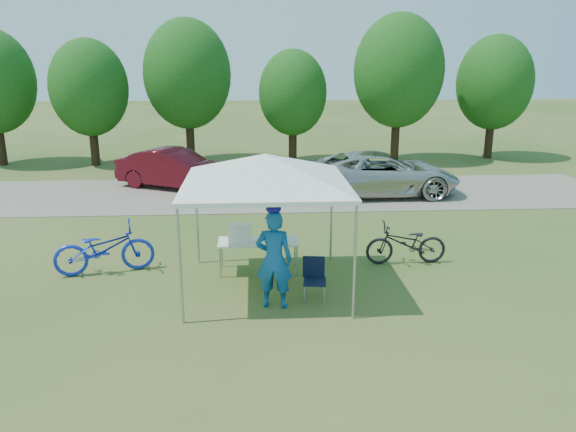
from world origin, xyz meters
name	(u,v)px	position (x,y,z in m)	size (l,w,h in m)	color
ground	(267,287)	(0.00, 0.00, 0.00)	(100.00, 100.00, 0.00)	#2D5119
gravel_strip	(261,194)	(0.00, 8.00, 0.01)	(24.00, 5.00, 0.02)	gray
canopy	(265,158)	(0.00, 0.00, 2.65)	(4.53, 4.53, 3.00)	#A5A5AA
treeline	(251,80)	(-0.29, 14.05, 3.53)	(24.89, 4.28, 6.30)	#382314
folding_table	(258,243)	(-0.15, 0.87, 0.66)	(1.71, 0.71, 0.70)	white
folding_chair	(314,275)	(0.90, -0.63, 0.49)	(0.47, 0.49, 0.83)	black
cooler	(240,233)	(-0.55, 0.87, 0.89)	(0.51, 0.35, 0.37)	white
ice_cream_cup	(282,240)	(0.35, 0.82, 0.73)	(0.07, 0.07, 0.06)	yellow
cyclist	(274,260)	(0.12, -0.91, 0.93)	(0.68, 0.44, 1.86)	#124F96
bike_blue	(104,248)	(-3.45, 1.02, 0.55)	(0.73, 2.08, 1.09)	#1630C8
bike_dark	(406,243)	(3.15, 1.16, 0.48)	(0.63, 1.81, 0.95)	black
minivan	(381,174)	(3.99, 7.60, 0.74)	(2.39, 5.18, 1.44)	beige
sedan	(175,169)	(-3.01, 9.06, 0.70)	(1.44, 4.14, 1.36)	#4F0D16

